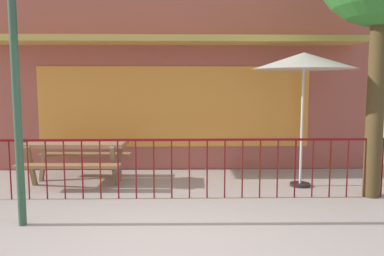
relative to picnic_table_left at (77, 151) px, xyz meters
name	(u,v)px	position (x,y,z in m)	size (l,w,h in m)	color
ground	(167,252)	(1.77, -3.04, -0.61)	(40.00, 40.00, 0.00)	#A7988E
pub_storefront	(174,34)	(1.77, 1.36, 2.29)	(8.80, 1.38, 5.85)	#592A1B
patio_fence_front	(172,158)	(1.77, -1.01, 0.05)	(7.42, 0.04, 0.97)	maroon
picnic_table_left	(77,151)	(0.00, 0.00, 0.00)	(1.84, 1.41, 0.79)	#9F6E4E
patio_umbrella	(304,62)	(4.07, -0.30, 1.60)	(1.81, 1.81, 2.38)	black
street_lamp	(14,42)	(-0.14, -2.18, 1.74)	(0.28, 0.28, 3.56)	#2B4C35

